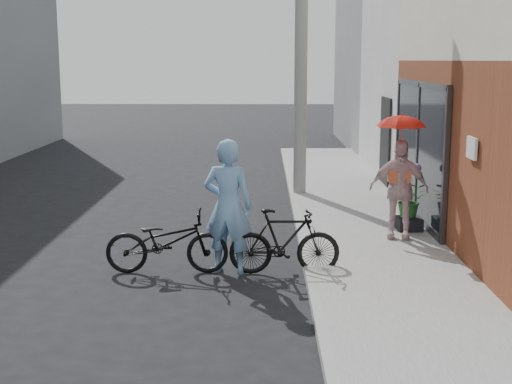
{
  "coord_description": "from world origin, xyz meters",
  "views": [
    {
      "loc": [
        0.3,
        -9.54,
        3.01
      ],
      "look_at": [
        0.19,
        0.74,
        1.1
      ],
      "focal_mm": 50.0,
      "sensor_mm": 36.0,
      "label": 1
    }
  ],
  "objects_px": {
    "officer": "(228,206)",
    "kimono_woman": "(399,189)",
    "bike_left": "(167,242)",
    "utility_pole": "(301,37)",
    "planter": "(409,224)",
    "bike_right": "(285,242)"
  },
  "relations": [
    {
      "from": "utility_pole",
      "to": "bike_right",
      "type": "relative_size",
      "value": 4.45
    },
    {
      "from": "planter",
      "to": "utility_pole",
      "type": "bearing_deg",
      "value": 115.94
    },
    {
      "from": "utility_pole",
      "to": "kimono_woman",
      "type": "relative_size",
      "value": 4.3
    },
    {
      "from": "bike_left",
      "to": "kimono_woman",
      "type": "distance_m",
      "value": 3.97
    },
    {
      "from": "utility_pole",
      "to": "officer",
      "type": "bearing_deg",
      "value": -102.95
    },
    {
      "from": "kimono_woman",
      "to": "planter",
      "type": "bearing_deg",
      "value": 73.47
    },
    {
      "from": "officer",
      "to": "kimono_woman",
      "type": "distance_m",
      "value": 3.14
    },
    {
      "from": "utility_pole",
      "to": "officer",
      "type": "relative_size",
      "value": 3.63
    },
    {
      "from": "kimono_woman",
      "to": "planter",
      "type": "xyz_separation_m",
      "value": [
        0.3,
        0.56,
        -0.7
      ]
    },
    {
      "from": "officer",
      "to": "kimono_woman",
      "type": "bearing_deg",
      "value": -136.89
    },
    {
      "from": "officer",
      "to": "utility_pole",
      "type": "bearing_deg",
      "value": -89.93
    },
    {
      "from": "bike_left",
      "to": "planter",
      "type": "distance_m",
      "value": 4.47
    },
    {
      "from": "bike_left",
      "to": "bike_right",
      "type": "height_order",
      "value": "bike_right"
    },
    {
      "from": "bike_right",
      "to": "kimono_woman",
      "type": "bearing_deg",
      "value": -50.99
    },
    {
      "from": "officer",
      "to": "bike_right",
      "type": "bearing_deg",
      "value": -172.32
    },
    {
      "from": "officer",
      "to": "planter",
      "type": "xyz_separation_m",
      "value": [
        3.02,
        2.13,
        -0.74
      ]
    },
    {
      "from": "officer",
      "to": "kimono_woman",
      "type": "height_order",
      "value": "officer"
    },
    {
      "from": "bike_left",
      "to": "kimono_woman",
      "type": "relative_size",
      "value": 1.07
    },
    {
      "from": "bike_right",
      "to": "officer",
      "type": "bearing_deg",
      "value": 82.93
    },
    {
      "from": "kimono_woman",
      "to": "officer",
      "type": "bearing_deg",
      "value": -137.87
    },
    {
      "from": "officer",
      "to": "kimono_woman",
      "type": "relative_size",
      "value": 1.19
    },
    {
      "from": "utility_pole",
      "to": "planter",
      "type": "height_order",
      "value": "utility_pole"
    }
  ]
}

